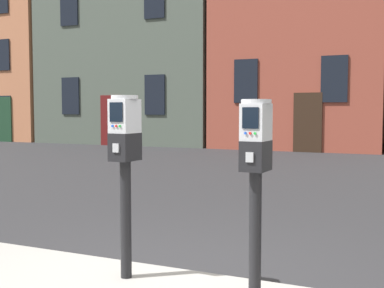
{
  "coord_description": "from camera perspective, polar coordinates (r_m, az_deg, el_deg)",
  "views": [
    {
      "loc": [
        1.77,
        -3.59,
        1.51
      ],
      "look_at": [
        0.19,
        -0.08,
        1.24
      ],
      "focal_mm": 46.52,
      "sensor_mm": 36.0,
      "label": 1
    }
  ],
  "objects": [
    {
      "name": "townhouse_brownstone",
      "position": [
        28.32,
        -19.13,
        11.28
      ],
      "size": [
        6.38,
        5.85,
        10.41
      ],
      "color": "#B7704C",
      "rests_on": "ground_plane"
    },
    {
      "name": "parking_meter_twin_adjacent",
      "position": [
        3.58,
        7.32,
        -2.08
      ],
      "size": [
        0.23,
        0.26,
        1.44
      ],
      "rotation": [
        0.0,
        0.0,
        -1.62
      ],
      "color": "black",
      "rests_on": "sidewalk_slab"
    },
    {
      "name": "parking_meter_near_kerb",
      "position": [
        4.03,
        -7.68,
        -1.01
      ],
      "size": [
        0.23,
        0.26,
        1.48
      ],
      "rotation": [
        0.0,
        0.0,
        -1.62
      ],
      "color": "black",
      "rests_on": "sidewalk_slab"
    },
    {
      "name": "townhouse_orange_brick",
      "position": [
        24.49,
        -4.7,
        13.88
      ],
      "size": [
        8.32,
        7.12,
        11.44
      ],
      "color": "#4C564C",
      "rests_on": "ground_plane"
    }
  ]
}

